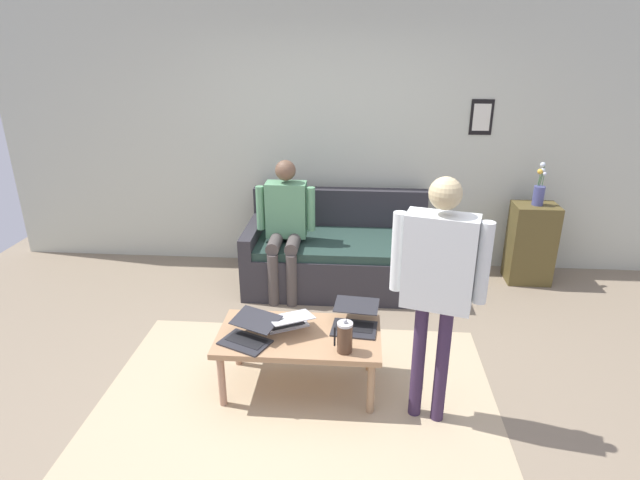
{
  "coord_description": "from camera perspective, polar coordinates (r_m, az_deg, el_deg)",
  "views": [
    {
      "loc": [
        -0.24,
        3.12,
        2.33
      ],
      "look_at": [
        0.05,
        -0.75,
        0.8
      ],
      "focal_mm": 29.21,
      "sensor_mm": 36.0,
      "label": 1
    }
  ],
  "objects": [
    {
      "name": "french_press",
      "position": [
        3.37,
        2.72,
        -10.57
      ],
      "size": [
        0.12,
        0.1,
        0.24
      ],
      "color": "#4C3323",
      "rests_on": "coffee_table"
    },
    {
      "name": "coffee_table",
      "position": [
        3.63,
        -2.29,
        -10.86
      ],
      "size": [
        1.11,
        0.59,
        0.44
      ],
      "color": "#A77D58",
      "rests_on": "ground_plane"
    },
    {
      "name": "laptop_left",
      "position": [
        3.67,
        3.86,
        -8.77
      ],
      "size": [
        0.34,
        0.39,
        0.13
      ],
      "color": "#28282D",
      "rests_on": "coffee_table"
    },
    {
      "name": "ground_plane",
      "position": [
        3.9,
        -0.07,
        -15.15
      ],
      "size": [
        7.68,
        7.68,
        0.0
      ],
      "primitive_type": "plane",
      "color": "#80705B"
    },
    {
      "name": "person_seated",
      "position": [
        4.84,
        -3.81,
        2.13
      ],
      "size": [
        0.55,
        0.51,
        1.28
      ],
      "color": "#47403D",
      "rests_on": "ground_plane"
    },
    {
      "name": "laptop_center",
      "position": [
        3.67,
        -3.6,
        -8.83
      ],
      "size": [
        0.41,
        0.43,
        0.13
      ],
      "color": "silver",
      "rests_on": "coffee_table"
    },
    {
      "name": "laptop_right",
      "position": [
        3.55,
        -7.8,
        -10.2
      ],
      "size": [
        0.43,
        0.44,
        0.14
      ],
      "color": "#28282D",
      "rests_on": "coffee_table"
    },
    {
      "name": "person_standing",
      "position": [
        3.13,
        12.82,
        -3.57
      ],
      "size": [
        0.57,
        0.28,
        1.61
      ],
      "color": "#372643",
      "rests_on": "ground_plane"
    },
    {
      "name": "couch",
      "position": [
        5.16,
        1.98,
        -1.61
      ],
      "size": [
        1.77,
        0.93,
        0.88
      ],
      "color": "#2C2A2F",
      "rests_on": "ground_plane"
    },
    {
      "name": "flower_vase",
      "position": [
        5.42,
        22.87,
        4.92
      ],
      "size": [
        0.1,
        0.11,
        0.41
      ],
      "color": "#464A83",
      "rests_on": "side_shelf"
    },
    {
      "name": "back_wall",
      "position": [
        5.42,
        1.78,
        11.08
      ],
      "size": [
        7.04,
        0.11,
        2.7
      ],
      "color": "beige",
      "rests_on": "ground_plane"
    },
    {
      "name": "side_shelf",
      "position": [
        5.58,
        22.09,
        -0.35
      ],
      "size": [
        0.42,
        0.32,
        0.8
      ],
      "color": "brown",
      "rests_on": "ground_plane"
    },
    {
      "name": "area_rug",
      "position": [
        3.78,
        -2.39,
        -16.58
      ],
      "size": [
        2.7,
        1.83,
        0.01
      ],
      "primitive_type": "cube",
      "color": "tan",
      "rests_on": "ground_plane"
    }
  ]
}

